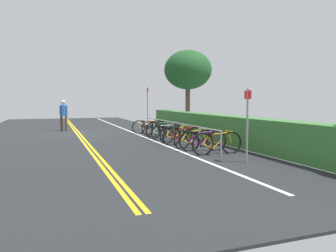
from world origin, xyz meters
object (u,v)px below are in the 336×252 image
object	(u,v)px
tree_near_left	(188,70)
bicycle_4	(170,133)
bicycle_1	(156,128)
bicycle_9	(217,143)
sign_post_near	(148,105)
bicycle_8	(203,141)
sign_post_far	(247,118)
bicycle_3	(164,131)
pedestrian	(64,113)
bicycle_2	(161,129)
bicycle_7	(193,139)
bicycle_0	(148,127)
bicycle_5	(176,134)
bike_rack	(174,127)
bicycle_6	(184,136)

from	to	relation	value
tree_near_left	bicycle_4	bearing A→B (deg)	-29.49
bicycle_1	bicycle_9	world-z (taller)	bicycle_9
sign_post_near	bicycle_8	bearing A→B (deg)	-1.93
sign_post_far	sign_post_near	bearing A→B (deg)	-179.95
bicycle_3	bicycle_9	bearing A→B (deg)	1.97
bicycle_9	pedestrian	world-z (taller)	pedestrian
sign_post_far	tree_near_left	bearing A→B (deg)	164.47
bicycle_2	bicycle_7	distance (m)	4.06
bicycle_1	bicycle_2	size ratio (longest dim) A/B	1.00
tree_near_left	bicycle_1	bearing A→B (deg)	-41.81
bicycle_2	bicycle_8	distance (m)	4.87
bicycle_0	pedestrian	world-z (taller)	pedestrian
bicycle_9	tree_near_left	xyz separation A→B (m)	(-10.37, 3.44, 3.36)
bicycle_3	pedestrian	xyz separation A→B (m)	(-5.28, -4.26, 0.70)
bicycle_0	bicycle_5	distance (m)	3.99
bike_rack	bicycle_1	size ratio (longest dim) A/B	4.72
bicycle_7	bicycle_0	bearing A→B (deg)	-179.13
bicycle_5	bicycle_7	xyz separation A→B (m)	(1.65, 0.03, 0.01)
bicycle_4	sign_post_far	distance (m)	5.62
bike_rack	bicycle_5	size ratio (longest dim) A/B	4.92
bicycle_0	bicycle_3	size ratio (longest dim) A/B	1.03
bicycle_2	bicycle_6	size ratio (longest dim) A/B	1.03
bicycle_2	bicycle_6	bearing A→B (deg)	-3.38
bicycle_2	bicycle_3	world-z (taller)	bicycle_2
bicycle_2	bicycle_4	distance (m)	1.64
bicycle_1	bicycle_5	xyz separation A→B (m)	(3.29, -0.18, -0.02)
pedestrian	tree_near_left	bearing A→B (deg)	92.13
bicycle_5	bicycle_3	bearing A→B (deg)	-179.68
bicycle_8	pedestrian	xyz separation A→B (m)	(-9.28, -4.29, 0.67)
bicycle_0	tree_near_left	distance (m)	5.87
bicycle_5	sign_post_far	xyz separation A→B (m)	(4.75, 0.29, 0.94)
pedestrian	sign_post_far	bearing A→B (deg)	21.51
bicycle_7	bicycle_4	bearing A→B (deg)	-179.51
bicycle_2	bicycle_3	distance (m)	0.88
bicycle_3	bicycle_6	world-z (taller)	bicycle_6
bicycle_4	bicycle_7	size ratio (longest dim) A/B	1.04
bicycle_9	bicycle_1	bearing A→B (deg)	179.84
bicycle_9	sign_post_near	distance (m)	8.60
bicycle_5	bicycle_7	distance (m)	1.65
bicycle_3	sign_post_far	bearing A→B (deg)	2.76
bicycle_8	bicycle_6	bearing A→B (deg)	-177.66
bicycle_2	tree_near_left	size ratio (longest dim) A/B	0.35
bicycle_0	bicycle_7	size ratio (longest dim) A/B	1.05
bike_rack	bicycle_5	distance (m)	0.51
bike_rack	sign_post_far	size ratio (longest dim) A/B	3.93
bicycle_5	bicycle_4	bearing A→B (deg)	179.28
bicycle_0	bicycle_2	distance (m)	1.59
bicycle_5	bicycle_9	world-z (taller)	bicycle_9
sign_post_near	bicycle_3	bearing A→B (deg)	-4.53
bicycle_3	bicycle_2	bearing A→B (deg)	169.33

